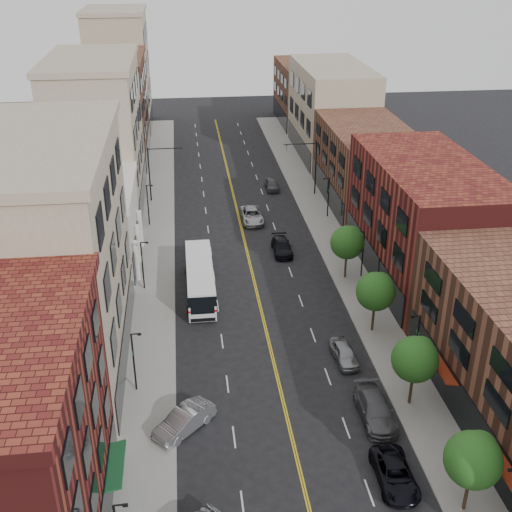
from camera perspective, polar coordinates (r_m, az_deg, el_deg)
name	(u,v)px	position (r m, az deg, el deg)	size (l,w,h in m)	color
ground	(295,453)	(45.42, 3.53, -17.04)	(220.00, 220.00, 0.00)	black
sidewalk_left	(157,242)	(74.32, -8.79, 1.26)	(4.00, 110.00, 0.15)	gray
sidewalk_right	(328,233)	(76.05, 6.43, 2.01)	(4.00, 110.00, 0.15)	gray
bldg_l_tanoffice	(51,261)	(51.61, -17.75, -0.45)	(10.00, 22.00, 18.00)	gray
bldg_l_white	(87,227)	(69.78, -14.83, 2.49)	(10.00, 14.00, 8.00)	silver
bldg_l_far_a	(98,137)	(84.07, -13.87, 10.27)	(10.00, 20.00, 18.00)	gray
bldg_l_far_b	(112,111)	(103.70, -12.65, 12.50)	(10.00, 20.00, 15.00)	brown
bldg_l_far_c	(119,72)	(120.75, -12.05, 15.67)	(10.00, 16.00, 20.00)	gray
bldg_r_mid	(424,221)	(66.09, 14.70, 3.04)	(10.00, 22.00, 12.00)	#571817
bldg_r_far_a	(366,165)	(85.03, 9.77, 8.01)	(10.00, 20.00, 10.00)	brown
bldg_r_far_b	(331,111)	(104.03, 6.69, 12.71)	(10.00, 22.00, 14.00)	gray
bldg_r_far_c	(307,93)	(123.43, 4.55, 14.23)	(10.00, 18.00, 11.00)	brown
tree_r_0	(474,458)	(41.04, 18.83, -16.62)	(3.40, 3.40, 5.59)	black
tree_r_1	(416,358)	(48.11, 14.02, -8.77)	(3.40, 3.40, 5.59)	black
tree_r_2	(376,290)	(56.07, 10.65, -3.00)	(3.40, 3.40, 5.59)	black
tree_r_3	(348,241)	(64.61, 8.17, 1.30)	(3.40, 3.40, 5.59)	black
lamp_l_1	(134,359)	(49.47, -10.78, -8.95)	(0.81, 0.55, 5.05)	black
lamp_l_2	(143,263)	(63.22, -10.03, -0.60)	(0.81, 0.55, 5.05)	black
lamp_l_3	(148,203)	(77.83, -9.56, 4.70)	(0.81, 0.55, 5.05)	black
lamp_r_1	(416,340)	(52.27, 14.08, -7.21)	(0.81, 0.55, 5.05)	black
lamp_r_2	(362,251)	(65.44, 9.45, 0.42)	(0.81, 0.55, 5.05)	black
lamp_r_3	(328,195)	(79.65, 6.42, 5.42)	(0.81, 0.55, 5.05)	black
signal_mast_left	(155,168)	(84.76, -9.00, 7.76)	(4.49, 0.18, 7.20)	black
signal_mast_right	(311,162)	(86.32, 4.87, 8.33)	(4.49, 0.18, 7.20)	black
city_bus	(200,277)	(62.53, -5.01, -1.85)	(2.83, 11.70, 3.00)	white
car_angle_b	(184,421)	(46.76, -6.39, -14.34)	(1.72, 4.94, 1.63)	#A0A2A7
car_parked_near	(395,474)	(43.88, 12.24, -18.41)	(2.30, 4.98, 1.38)	black
car_parked_mid	(375,409)	(48.21, 10.55, -13.24)	(2.25, 5.53, 1.60)	#4D4C51
car_parked_far	(345,353)	(53.62, 7.88, -8.56)	(1.68, 4.18, 1.42)	gray
car_lane_behind	(198,249)	(70.65, -5.19, 0.62)	(1.39, 3.98, 1.31)	#515056
car_lane_a	(282,247)	(70.78, 2.31, 0.81)	(2.00, 4.92, 1.43)	black
car_lane_b	(252,215)	(78.81, -0.37, 3.64)	(2.58, 5.60, 1.56)	#A8AAAF
car_lane_c	(272,184)	(89.38, 1.42, 6.39)	(1.70, 4.23, 1.44)	#434448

